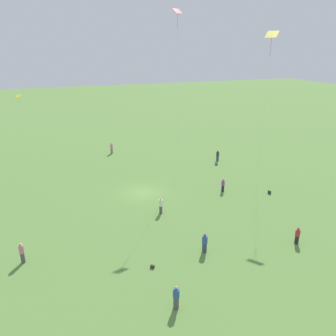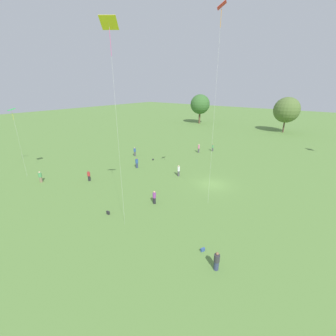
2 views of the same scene
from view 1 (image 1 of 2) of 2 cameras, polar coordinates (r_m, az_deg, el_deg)
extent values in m
plane|color=#5B843D|center=(40.19, -4.47, -4.30)|extent=(240.00, 240.00, 0.00)
cylinder|color=#232328|center=(40.78, 9.51, -3.54)|extent=(0.38, 0.38, 0.80)
cylinder|color=purple|center=(40.50, 9.57, -2.60)|extent=(0.45, 0.45, 0.64)
sphere|color=tan|center=(40.33, 9.61, -2.03)|extent=(0.24, 0.24, 0.24)
cylinder|color=#4C4C51|center=(35.18, -1.27, -7.25)|extent=(0.37, 0.37, 0.86)
cylinder|color=white|center=(34.82, -1.28, -6.10)|extent=(0.43, 0.43, 0.72)
sphere|color=beige|center=(34.61, -1.28, -5.39)|extent=(0.24, 0.24, 0.24)
cylinder|color=#232328|center=(32.39, 21.51, -11.51)|extent=(0.50, 0.50, 0.80)
cylinder|color=#B72D2D|center=(32.05, 21.67, -10.46)|extent=(0.59, 0.59, 0.58)
sphere|color=brown|center=(31.85, 21.77, -9.82)|extent=(0.24, 0.24, 0.24)
cylinder|color=#847056|center=(55.32, -9.78, 2.97)|extent=(0.46, 0.46, 0.92)
cylinder|color=pink|center=(55.08, -9.83, 3.77)|extent=(0.54, 0.54, 0.70)
sphere|color=tan|center=(54.95, -9.86, 4.24)|extent=(0.24, 0.24, 0.24)
cylinder|color=#4C4C51|center=(23.98, 1.42, -22.35)|extent=(0.52, 0.52, 0.95)
cylinder|color=#2D5193|center=(23.46, 1.43, -20.93)|extent=(0.61, 0.61, 0.63)
sphere|color=tan|center=(23.17, 1.44, -20.13)|extent=(0.24, 0.24, 0.24)
cylinder|color=#4C4C51|center=(30.34, -23.97, -14.08)|extent=(0.47, 0.47, 0.92)
cylinder|color=pink|center=(29.91, -24.20, -12.79)|extent=(0.55, 0.55, 0.70)
sphere|color=beige|center=(29.67, -24.33, -12.02)|extent=(0.24, 0.24, 0.24)
cylinder|color=#333D5B|center=(51.73, 8.61, 1.72)|extent=(0.44, 0.44, 0.78)
cylinder|color=#333338|center=(51.51, 8.65, 2.45)|extent=(0.52, 0.52, 0.62)
sphere|color=brown|center=(51.38, 8.68, 2.91)|extent=(0.24, 0.24, 0.24)
cylinder|color=#333D5B|center=(29.30, 6.37, -13.58)|extent=(0.53, 0.53, 0.87)
cylinder|color=#2D5193|center=(28.87, 6.43, -12.30)|extent=(0.63, 0.63, 0.69)
sphere|color=brown|center=(28.63, 6.46, -11.52)|extent=(0.24, 0.24, 0.24)
cube|color=red|center=(40.29, 1.68, 25.64)|extent=(1.06, 1.16, 0.57)
cylinder|color=orange|center=(40.21, 1.66, 24.18)|extent=(0.04, 0.04, 1.50)
cylinder|color=silver|center=(40.65, 1.53, 11.14)|extent=(0.01, 0.01, 20.44)
cube|color=yellow|center=(59.82, -24.63, 11.30)|extent=(0.91, 0.93, 0.32)
cylinder|color=yellow|center=(59.91, -24.54, 10.67)|extent=(0.04, 0.04, 0.92)
cylinder|color=silver|center=(60.57, -24.00, 7.05)|extent=(0.01, 0.01, 9.15)
cube|color=yellow|center=(40.67, 17.66, 21.31)|extent=(1.68, 1.64, 0.76)
cylinder|color=#E54C99|center=(40.65, 17.45, 19.44)|extent=(0.04, 0.04, 1.89)
cylinder|color=silver|center=(41.38, 16.33, 8.81)|extent=(0.01, 0.01, 18.02)
cube|color=#262628|center=(41.57, 17.25, -4.05)|extent=(0.41, 0.22, 0.40)
cube|color=#262628|center=(27.54, -2.73, -16.76)|extent=(0.35, 0.36, 0.25)
cube|color=#33518C|center=(49.75, 8.41, 0.67)|extent=(0.30, 0.43, 0.30)
camera|label=2|loc=(60.94, 18.26, 16.48)|focal=24.00mm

